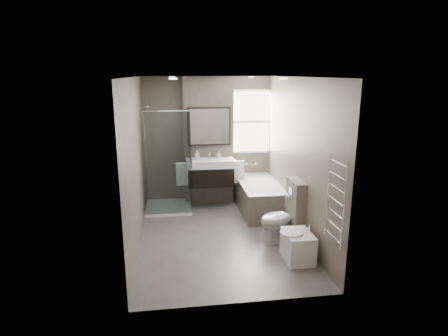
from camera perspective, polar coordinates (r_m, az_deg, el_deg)
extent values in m
cube|color=#5A5552|center=(6.39, -0.66, -10.54)|extent=(2.65, 3.85, 0.05)
cube|color=silver|center=(5.80, -0.74, 13.95)|extent=(2.65, 3.85, 0.05)
cube|color=#655B4E|center=(7.83, -2.51, 4.28)|extent=(2.65, 0.05, 2.60)
cube|color=#655B4E|center=(4.13, 2.74, -4.93)|extent=(2.65, 0.05, 2.60)
cube|color=#655B4E|center=(5.94, -13.48, 0.67)|extent=(0.05, 3.85, 2.60)
cube|color=#655B4E|center=(6.26, 11.42, 1.47)|extent=(0.05, 3.85, 2.60)
cube|color=#5F574B|center=(7.69, -2.40, 4.09)|extent=(1.00, 0.25, 2.60)
cube|color=black|center=(7.49, -2.08, -1.20)|extent=(0.90, 0.45, 0.38)
cube|color=white|center=(7.42, -2.10, 0.77)|extent=(0.95, 0.47, 0.15)
cylinder|color=silver|center=(7.56, -2.24, 2.06)|extent=(0.03, 0.03, 0.12)
cylinder|color=silver|center=(7.49, -2.20, 2.37)|extent=(0.02, 0.12, 0.02)
cube|color=black|center=(7.48, -2.31, 6.37)|extent=(0.86, 0.06, 0.76)
cube|color=white|center=(7.44, -2.27, 6.33)|extent=(0.80, 0.02, 0.70)
cube|color=silver|center=(7.42, -6.37, -0.95)|extent=(0.24, 0.06, 0.44)
cube|color=silver|center=(7.53, 2.17, -0.65)|extent=(0.24, 0.06, 0.44)
cube|color=white|center=(7.67, -8.42, -5.92)|extent=(0.90, 0.90, 0.06)
cube|color=white|center=(6.96, -8.73, 0.57)|extent=(0.88, 0.01, 1.94)
cube|color=white|center=(7.39, -5.26, 1.50)|extent=(0.01, 0.88, 1.94)
cylinder|color=silver|center=(7.36, -11.88, 2.94)|extent=(0.02, 0.02, 1.00)
cube|color=#5F574B|center=(7.45, 5.33, -4.45)|extent=(0.75, 1.60, 0.55)
cube|color=white|center=(7.36, 5.38, -2.39)|extent=(0.75, 1.60, 0.03)
cube|color=white|center=(7.38, 5.37, -2.87)|extent=(0.61, 1.42, 0.12)
cube|color=white|center=(7.87, 4.08, 7.07)|extent=(0.98, 0.04, 1.33)
cube|color=white|center=(7.85, 4.12, 7.04)|extent=(0.90, 0.01, 1.25)
cube|color=white|center=(7.84, 4.12, 7.04)|extent=(0.90, 0.01, 0.05)
imported|color=white|center=(6.17, 8.73, -7.66)|extent=(0.83, 0.64, 0.74)
cube|color=#5F574B|center=(6.23, 10.81, -6.27)|extent=(0.18, 0.55, 1.00)
cube|color=silver|center=(6.09, 10.10, -3.51)|extent=(0.01, 0.16, 0.11)
cube|color=white|center=(5.65, 11.19, -11.65)|extent=(0.38, 0.53, 0.43)
cylinder|color=white|center=(5.53, 10.23, -9.82)|extent=(0.32, 0.32, 0.05)
cylinder|color=silver|center=(5.58, 12.90, -8.82)|extent=(0.02, 0.02, 0.10)
cylinder|color=silver|center=(4.66, 17.84, -5.70)|extent=(0.03, 0.03, 1.10)
cylinder|color=silver|center=(5.06, 15.60, -3.98)|extent=(0.03, 0.03, 1.10)
cube|color=silver|center=(4.86, 16.67, -4.80)|extent=(0.02, 0.46, 1.00)
imported|color=white|center=(7.42, -4.11, 2.03)|extent=(0.08, 0.08, 0.18)
imported|color=white|center=(7.53, -0.84, 2.07)|extent=(0.10, 0.10, 0.13)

